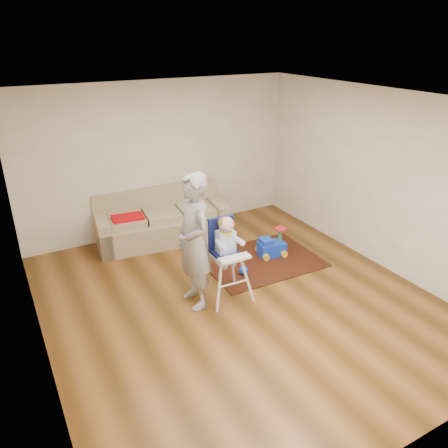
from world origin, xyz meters
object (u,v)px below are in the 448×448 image
sofa (162,217)px  ride_on_toy (272,242)px  high_chair (226,259)px  adult (194,242)px  side_table (135,233)px  toy_ball (243,270)px

sofa → ride_on_toy: (1.35, -1.44, -0.19)m
high_chair → adult: adult is taller
side_table → ride_on_toy: bearing=-37.8°
sofa → high_chair: high_chair is taller
toy_ball → adult: size_ratio=0.08×
sofa → side_table: bearing=-171.9°
adult → side_table: bearing=-175.6°
ride_on_toy → high_chair: bearing=-141.9°
side_table → adult: bearing=-85.6°
toy_ball → adult: (-0.95, -0.31, 0.84)m
adult → ride_on_toy: bearing=110.3°
toy_ball → high_chair: 0.81m
side_table → sofa: bearing=1.0°
side_table → ride_on_toy: side_table is taller
side_table → adult: (0.16, -2.06, 0.68)m
toy_ball → ride_on_toy: bearing=23.4°
toy_ball → adult: adult is taller
sofa → ride_on_toy: 1.99m
side_table → high_chair: 2.24m
adult → toy_ball: bearing=107.8°
sofa → side_table: (-0.50, -0.01, -0.19)m
ride_on_toy → toy_ball: size_ratio=3.27×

